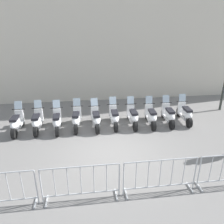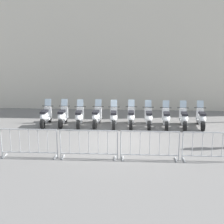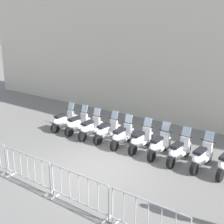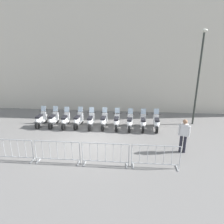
% 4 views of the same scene
% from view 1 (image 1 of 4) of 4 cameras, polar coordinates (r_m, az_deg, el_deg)
% --- Properties ---
extents(ground_plane, '(120.00, 120.00, 0.00)m').
position_cam_1_polar(ground_plane, '(8.26, -0.20, -10.51)').
color(ground_plane, slate).
extents(building_facade, '(27.92, 7.87, 11.27)m').
position_cam_1_polar(building_facade, '(14.15, -4.41, 26.94)').
color(building_facade, beige).
rests_on(building_facade, ground).
extents(motorcycle_0, '(0.66, 1.72, 1.24)m').
position_cam_1_polar(motorcycle_0, '(10.32, -23.45, -2.58)').
color(motorcycle_0, black).
rests_on(motorcycle_0, ground).
extents(motorcycle_1, '(0.69, 1.71, 1.24)m').
position_cam_1_polar(motorcycle_1, '(10.15, -18.78, -2.31)').
color(motorcycle_1, black).
rests_on(motorcycle_1, ground).
extents(motorcycle_2, '(0.73, 1.70, 1.24)m').
position_cam_1_polar(motorcycle_2, '(9.93, -14.04, -2.31)').
color(motorcycle_2, black).
rests_on(motorcycle_2, ground).
extents(motorcycle_3, '(0.61, 1.72, 1.24)m').
position_cam_1_polar(motorcycle_3, '(9.96, -9.18, -1.81)').
color(motorcycle_3, black).
rests_on(motorcycle_3, ground).
extents(motorcycle_4, '(0.72, 1.70, 1.24)m').
position_cam_1_polar(motorcycle_4, '(9.88, -4.21, -1.77)').
color(motorcycle_4, black).
rests_on(motorcycle_4, ground).
extents(motorcycle_5, '(0.66, 1.72, 1.24)m').
position_cam_1_polar(motorcycle_5, '(10.04, 0.58, -1.31)').
color(motorcycle_5, black).
rests_on(motorcycle_5, ground).
extents(motorcycle_6, '(0.68, 1.71, 1.24)m').
position_cam_1_polar(motorcycle_6, '(10.14, 5.39, -1.17)').
color(motorcycle_6, black).
rests_on(motorcycle_6, ground).
extents(motorcycle_7, '(0.62, 1.72, 1.24)m').
position_cam_1_polar(motorcycle_7, '(10.29, 10.07, -1.06)').
color(motorcycle_7, black).
rests_on(motorcycle_7, ground).
extents(motorcycle_8, '(0.62, 1.72, 1.24)m').
position_cam_1_polar(motorcycle_8, '(10.59, 14.42, -0.75)').
color(motorcycle_8, black).
rests_on(motorcycle_8, ground).
extents(motorcycle_9, '(0.62, 1.72, 1.24)m').
position_cam_1_polar(motorcycle_9, '(10.99, 18.43, -0.37)').
color(motorcycle_9, black).
rests_on(motorcycle_9, ground).
extents(barrier_segment_1, '(2.04, 0.81, 1.07)m').
position_cam_1_polar(barrier_segment_1, '(6.17, -8.03, -17.80)').
color(barrier_segment_1, '#B2B5B7').
rests_on(barrier_segment_1, ground).
extents(barrier_segment_2, '(2.04, 0.81, 1.07)m').
position_cam_1_polar(barrier_segment_2, '(6.47, 12.32, -15.95)').
color(barrier_segment_2, '#B2B5B7').
rests_on(barrier_segment_2, ground).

